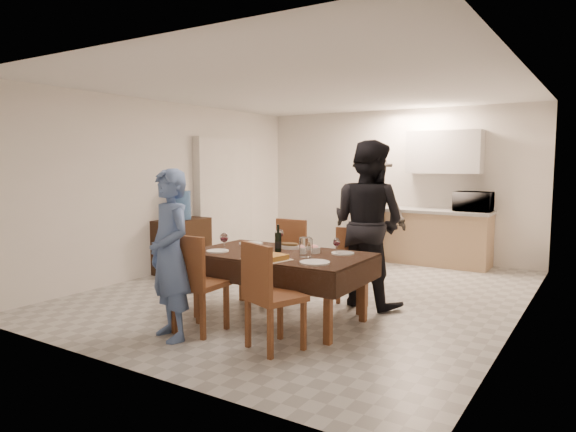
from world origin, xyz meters
name	(u,v)px	position (x,y,z in m)	size (l,w,h in m)	color
floor	(311,291)	(0.00, 0.00, 0.00)	(5.00, 6.00, 0.02)	#B1B1AC
ceiling	(312,89)	(0.00, 0.00, 2.60)	(5.00, 6.00, 0.02)	white
wall_back	(395,184)	(0.00, 3.00, 1.30)	(5.00, 0.02, 2.60)	white
wall_front	(122,211)	(0.00, -3.00, 1.30)	(5.00, 0.02, 2.60)	white
wall_left	(171,187)	(-2.50, 0.00, 1.30)	(0.02, 6.00, 2.60)	white
wall_right	(523,200)	(2.50, 0.00, 1.30)	(0.02, 6.00, 2.60)	white
stub_partition	(224,199)	(-2.42, 1.20, 1.05)	(0.15, 1.40, 2.10)	silver
kitchen_base_cabinet	(421,237)	(0.60, 2.68, 0.43)	(2.20, 0.60, 0.86)	tan
kitchen_worktop	(422,210)	(0.60, 2.68, 0.89)	(2.24, 0.64, 0.05)	#9A9B96
upper_cabinet	(444,152)	(0.90, 2.82, 1.85)	(1.20, 0.34, 0.70)	silver
dining_table	(279,256)	(0.31, -1.21, 0.69)	(1.87, 1.11, 0.73)	black
chair_near_left	(193,273)	(-0.14, -2.06, 0.61)	(0.46, 0.46, 0.54)	brown
chair_near_right	(270,286)	(0.76, -2.06, 0.60)	(0.58, 0.59, 0.53)	brown
chair_far_left	(278,252)	(-0.14, -0.56, 0.59)	(0.44, 0.44, 0.52)	brown
chair_far_right	(345,262)	(0.76, -0.55, 0.56)	(0.48, 0.48, 0.50)	brown
console	(182,246)	(-2.28, 0.00, 0.41)	(0.44, 0.88, 0.82)	black
water_jug	(181,205)	(-2.28, 0.00, 1.04)	(0.29, 0.29, 0.44)	#4779BD
wine_bottle	(278,238)	(0.26, -1.16, 0.87)	(0.07, 0.07, 0.29)	black
water_pitcher	(305,247)	(0.66, -1.26, 0.83)	(0.13, 0.13, 0.20)	white
savoury_tart	(267,257)	(0.41, -1.59, 0.75)	(0.43, 0.33, 0.05)	#AB7F32
salad_bowl	(312,250)	(0.61, -1.03, 0.76)	(0.17, 0.17, 0.07)	white
mushroom_dish	(290,247)	(0.26, -0.93, 0.75)	(0.22, 0.22, 0.04)	white
wine_glass_a	(224,242)	(-0.24, -1.46, 0.83)	(0.09, 0.09, 0.20)	white
wine_glass_b	(336,246)	(0.86, -0.96, 0.81)	(0.08, 0.08, 0.17)	white
wine_glass_c	(279,238)	(0.11, -0.91, 0.83)	(0.09, 0.09, 0.21)	white
plate_near_left	(218,251)	(-0.29, -1.51, 0.73)	(0.24, 0.24, 0.01)	white
plate_near_right	(315,262)	(0.91, -1.51, 0.73)	(0.29, 0.29, 0.02)	white
plate_far_left	(251,243)	(-0.29, -0.91, 0.73)	(0.28, 0.28, 0.02)	white
plate_far_right	(343,253)	(0.91, -0.91, 0.73)	(0.24, 0.24, 0.01)	white
microwave	(473,202)	(1.42, 2.68, 1.07)	(0.56, 0.38, 0.31)	silver
person_near	(170,255)	(-0.24, -2.26, 0.81)	(0.59, 0.39, 1.63)	#4E6A9E
person_far	(368,223)	(0.86, -0.16, 0.97)	(0.94, 0.73, 1.94)	black
person_kitchen	(372,207)	(-0.11, 2.23, 0.94)	(1.21, 0.69, 1.87)	black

